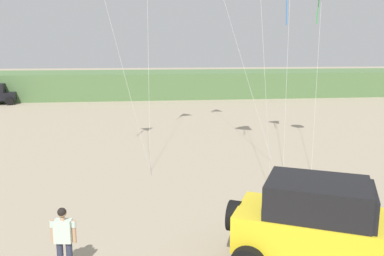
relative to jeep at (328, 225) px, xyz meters
name	(u,v)px	position (x,y,z in m)	size (l,w,h in m)	color
dune_ridge	(100,84)	(-8.87, 38.06, 0.16)	(90.00, 9.80, 2.71)	#567A47
jeep	(328,225)	(0.00, 0.00, 0.00)	(5.00, 4.07, 2.26)	yellow
person_watching	(64,237)	(-6.17, 0.73, -0.26)	(0.62, 0.35, 1.67)	tan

